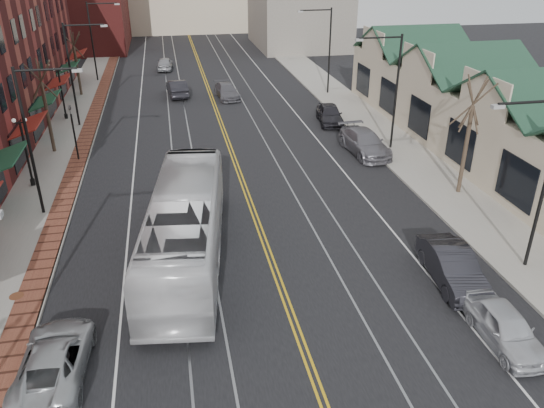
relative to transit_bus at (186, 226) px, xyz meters
name	(u,v)px	position (x,y,z in m)	size (l,w,h in m)	color
ground	(323,403)	(3.88, -9.72, -1.81)	(160.00, 160.00, 0.00)	black
sidewalk_left	(47,185)	(-8.12, 10.28, -1.74)	(4.00, 120.00, 0.15)	gray
sidewalk_right	(408,157)	(15.88, 10.28, -1.74)	(4.00, 120.00, 0.15)	gray
building_right	(492,122)	(21.88, 10.28, 0.49)	(8.00, 36.00, 4.60)	beige
backdrop_mid	(185,1)	(3.88, 75.28, 2.69)	(22.00, 14.00, 9.00)	beige
backdrop_right	(298,6)	(18.88, 55.28, 3.69)	(12.00, 16.00, 11.00)	slate
streetlight_l_1	(35,128)	(-7.17, 6.28, 3.21)	(3.33, 0.25, 8.00)	black
streetlight_l_2	(75,64)	(-7.17, 22.28, 3.21)	(3.33, 0.25, 8.00)	black
streetlight_l_3	(95,33)	(-7.17, 38.28, 3.21)	(3.33, 0.25, 8.00)	black
streetlight_r_0	(540,168)	(14.92, -3.72, 3.21)	(3.33, 0.25, 8.00)	black
streetlight_r_1	(391,81)	(14.92, 12.28, 3.21)	(3.33, 0.25, 8.00)	black
streetlight_r_2	(325,42)	(14.92, 28.28, 3.21)	(3.33, 0.25, 8.00)	black
lamppost_l_2	(27,154)	(-8.92, 10.28, 0.39)	(0.84, 0.28, 4.27)	black
lamppost_l_3	(62,95)	(-8.92, 24.28, 0.39)	(0.84, 0.28, 4.27)	black
tree_left_near	(46,105)	(-8.62, 16.28, 1.70)	(1.78, 1.37, 6.48)	#382B21
tree_left_far	(76,62)	(-8.62, 32.28, 1.46)	(1.66, 1.28, 6.02)	#382B21
tree_right_mid	(468,134)	(16.38, 4.28, 1.94)	(1.90, 1.46, 6.93)	#382B21
manhole_far	(17,296)	(-7.32, -1.72, -1.65)	(0.60, 0.60, 0.02)	#592D19
traffic_signal	(73,129)	(-6.72, 14.28, 0.54)	(0.18, 0.15, 3.80)	black
transit_bus	(186,226)	(0.00, 0.00, 0.00)	(3.04, 13.01, 3.62)	white
parked_suv	(54,359)	(-4.93, -6.63, -1.14)	(2.24, 4.87, 1.35)	#ABAEB2
parked_car_a	(505,327)	(11.38, -8.18, -1.11)	(1.66, 4.12, 1.40)	silver
parked_car_b	(452,266)	(11.38, -4.11, -1.02)	(1.69, 4.83, 1.59)	#222228
parked_car_c	(365,143)	(13.18, 11.87, -1.00)	(2.27, 5.59, 1.62)	slate
parked_car_d	(330,114)	(12.79, 19.12, -1.03)	(1.84, 4.58, 1.56)	#232228
distant_car_left	(177,88)	(0.66, 30.39, -1.02)	(1.67, 4.79, 1.58)	black
distant_car_right	(227,91)	(5.33, 28.68, -1.13)	(1.92, 4.71, 1.37)	#5D5B62
distant_car_far	(165,64)	(-0.31, 42.67, -1.07)	(1.75, 4.35, 1.48)	#9C9DA2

